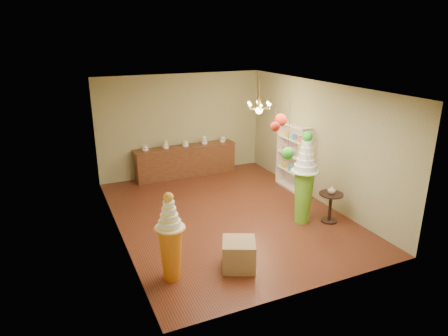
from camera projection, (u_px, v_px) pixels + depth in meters
name	position (u px, v px, depth m)	size (l,w,h in m)	color
floor	(227.00, 214.00, 9.50)	(6.50, 6.50, 0.00)	#522416
ceiling	(228.00, 87.00, 8.54)	(6.50, 6.50, 0.00)	silver
wall_back	(182.00, 125.00, 11.83)	(5.00, 0.04, 3.00)	#98966C
wall_front	(314.00, 209.00, 6.21)	(5.00, 0.04, 3.00)	#98966C
wall_left	(115.00, 168.00, 8.05)	(0.04, 6.50, 3.00)	#98966C
wall_right	(318.00, 142.00, 9.99)	(0.04, 6.50, 3.00)	#98966C
pedestal_green	(304.00, 186.00, 8.84)	(0.61, 0.61, 2.12)	#63AC26
pedestal_orange	(171.00, 245.00, 6.83)	(0.64, 0.64, 1.62)	orange
burlap_riser	(239.00, 254.00, 7.27)	(0.59, 0.59, 0.54)	#997853
sideboard	(186.00, 161.00, 11.91)	(3.04, 0.54, 1.16)	#5B311C
shelving_unit	(293.00, 157.00, 10.81)	(0.33, 1.20, 1.80)	beige
round_table	(330.00, 203.00, 9.00)	(0.57, 0.57, 0.69)	black
vase	(332.00, 190.00, 8.89)	(0.17, 0.17, 0.18)	beige
pom_red_left	(281.00, 120.00, 7.24)	(0.23, 0.23, 0.52)	#41372F
pom_green_mid	(288.00, 153.00, 7.11)	(0.22, 0.22, 1.05)	#41372F
pom_red_right	(275.00, 127.00, 6.57)	(0.16, 0.16, 0.45)	#41372F
chandelier	(259.00, 108.00, 9.99)	(0.74, 0.74, 0.85)	gold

